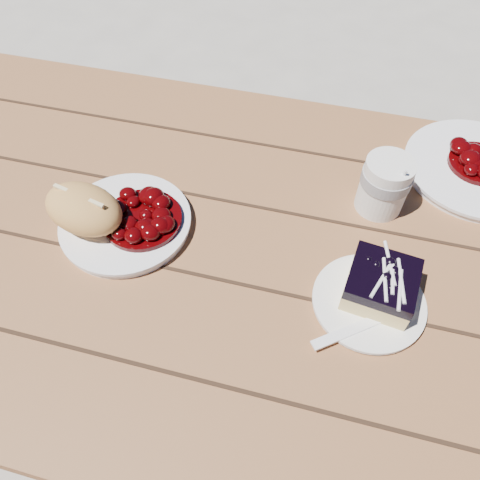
% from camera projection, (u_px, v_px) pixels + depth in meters
% --- Properties ---
extents(ground, '(60.00, 60.00, 0.00)m').
position_uv_depth(ground, '(212.00, 389.00, 1.38)').
color(ground, '#A6A196').
rests_on(ground, ground).
extents(picnic_table, '(2.00, 1.55, 0.75)m').
position_uv_depth(picnic_table, '(198.00, 283.00, 0.91)').
color(picnic_table, brown).
rests_on(picnic_table, ground).
extents(main_plate, '(0.21, 0.21, 0.02)m').
position_uv_depth(main_plate, '(126.00, 223.00, 0.78)').
color(main_plate, white).
rests_on(main_plate, picnic_table).
extents(goulash_stew, '(0.13, 0.13, 0.04)m').
position_uv_depth(goulash_stew, '(141.00, 213.00, 0.76)').
color(goulash_stew, '#400203').
rests_on(goulash_stew, main_plate).
extents(bread_roll, '(0.15, 0.12, 0.07)m').
position_uv_depth(bread_roll, '(84.00, 209.00, 0.74)').
color(bread_roll, tan).
rests_on(bread_roll, main_plate).
extents(dessert_plate, '(0.16, 0.16, 0.01)m').
position_uv_depth(dessert_plate, '(368.00, 302.00, 0.69)').
color(dessert_plate, white).
rests_on(dessert_plate, picnic_table).
extents(blueberry_cake, '(0.11, 0.11, 0.05)m').
position_uv_depth(blueberry_cake, '(381.00, 284.00, 0.68)').
color(blueberry_cake, '#F3D884').
rests_on(blueberry_cake, dessert_plate).
extents(fork_dessert, '(0.14, 0.12, 0.00)m').
position_uv_depth(fork_dessert, '(352.00, 330.00, 0.66)').
color(fork_dessert, white).
rests_on(fork_dessert, dessert_plate).
extents(coffee_cup, '(0.08, 0.08, 0.10)m').
position_uv_depth(coffee_cup, '(384.00, 185.00, 0.78)').
color(coffee_cup, white).
rests_on(coffee_cup, picnic_table).
extents(second_plate, '(0.26, 0.26, 0.02)m').
position_uv_depth(second_plate, '(476.00, 169.00, 0.86)').
color(second_plate, white).
rests_on(second_plate, picnic_table).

